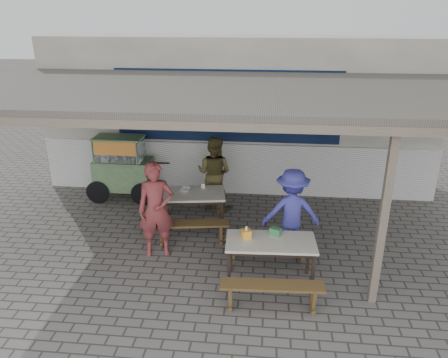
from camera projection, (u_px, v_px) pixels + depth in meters
The scene contains 17 objects.
ground at pixel (222, 259), 7.59m from camera, with size 60.00×60.00×0.00m, color #5F5A56.
back_wall at pixel (238, 115), 10.27m from camera, with size 9.00×1.28×3.50m.
warung_roof at pixel (228, 94), 7.43m from camera, with size 9.00×4.21×2.81m.
table_left at pixel (191, 196), 8.44m from camera, with size 1.38×0.94×0.75m.
bench_left_street at pixel (191, 228), 7.94m from camera, with size 1.41×0.48×0.45m.
bench_left_wall at pixel (193, 198), 9.20m from camera, with size 1.41×0.48×0.45m.
table_right at pixel (271, 245), 6.71m from camera, with size 1.40×0.75×0.75m.
bench_right_street at pixel (272, 291), 6.18m from camera, with size 1.49×0.35×0.45m.
bench_right_wall at pixel (268, 242), 7.48m from camera, with size 1.49×0.35×0.45m.
vendor_cart at pixel (122, 166), 9.75m from camera, with size 1.84×0.70×1.45m.
patron_street_side at pixel (156, 210), 7.48m from camera, with size 0.62×0.41×1.70m, color brown.
patron_wall_side at pixel (214, 173), 9.27m from camera, with size 0.78×0.61×1.60m, color brown.
patron_right_table at pixel (291, 212), 7.57m from camera, with size 1.01×0.58×1.56m, color #4040AC.
tissue_box at pixel (246, 234), 6.75m from camera, with size 0.13×0.13×0.13m, color orange.
donation_box at pixel (275, 232), 6.84m from camera, with size 0.17×0.11×0.11m, color #347547.
condiment_jar at pixel (203, 185), 8.64m from camera, with size 0.08×0.08×0.09m, color white.
condiment_bowl at pixel (185, 189), 8.52m from camera, with size 0.20×0.20×0.05m, color white.
Camera 1 is at (0.71, -6.51, 4.07)m, focal length 35.00 mm.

